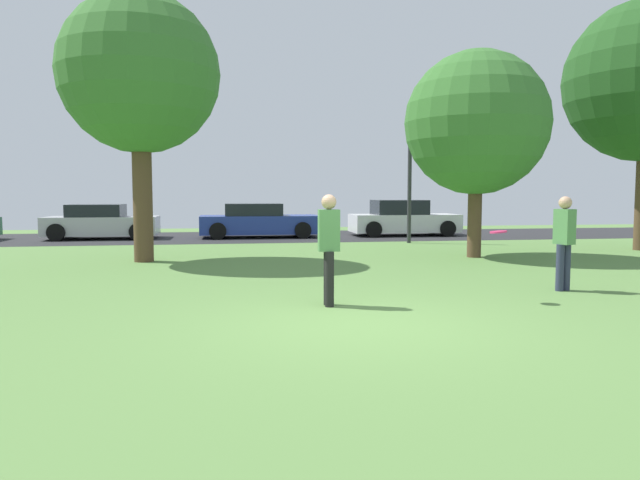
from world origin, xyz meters
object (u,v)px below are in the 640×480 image
Objects in this scene: maple_tree_near at (140,75)px; birch_tree_lone at (477,123)px; parked_car_white at (403,219)px; person_walking at (564,239)px; frisbee_disc at (498,232)px; person_thrower at (329,244)px; parked_car_silver at (101,223)px; street_lamp_post at (410,178)px; parked_car_blue at (258,222)px.

maple_tree_near is 8.82m from birch_tree_lone.
birch_tree_lone is 8.70m from parked_car_white.
frisbee_disc is (-1.66, -0.82, 0.19)m from person_walking.
person_thrower is 15.75m from parked_car_silver.
person_thrower is 5.16× the size of frisbee_disc.
parked_car_silver is (-11.34, 8.28, -2.99)m from birch_tree_lone.
maple_tree_near is 9.87m from frisbee_disc.
birch_tree_lone is 1.27× the size of parked_car_white.
person_thrower is at bearing -113.74° from street_lamp_post.
street_lamp_post is at bearing 68.39° from person_thrower.
frisbee_disc is (-2.39, -6.28, -2.48)m from birch_tree_lone.
maple_tree_near is 9.75m from street_lamp_post.
parked_car_white is at bearing 86.35° from birch_tree_lone.
birch_tree_lone is 4.88m from street_lamp_post.
birch_tree_lone reaches higher than person_thrower.
person_thrower is 0.40× the size of parked_car_white.
person_thrower is at bearing 82.41° from person_walking.
parked_car_blue is at bearing 93.30° from person_thrower.
parked_car_white is at bearing -22.17° from person_walking.
parked_car_blue is (-0.29, 14.29, -0.34)m from person_thrower.
person_walking reaches higher than frisbee_disc.
person_thrower is at bearing -88.83° from parked_car_blue.
person_thrower is 14.30m from parked_car_blue.
birch_tree_lone reaches higher than parked_car_silver.
frisbee_disc is 0.07× the size of street_lamp_post.
birch_tree_lone reaches higher than parked_car_blue.
person_walking is at bearing 11.46° from person_thrower.
parked_car_white is at bearing -0.54° from parked_car_silver.
parked_car_blue is (5.93, -0.18, 0.01)m from parked_car_silver.
maple_tree_near reaches higher than person_thrower.
person_thrower is 4.45m from person_walking.
birch_tree_lone is 10.19m from parked_car_blue.
parked_car_blue is 6.33m from street_lamp_post.
parked_car_white is (0.52, 8.17, -2.94)m from birch_tree_lone.
birch_tree_lone is at bearing 52.51° from person_thrower.
person_thrower reaches higher than person_walking.
maple_tree_near reaches higher than birch_tree_lone.
person_walking is at bearing -36.05° from maple_tree_near.
parked_car_silver is at bearing 161.86° from street_lamp_post.
frisbee_disc is (2.73, -0.10, 0.17)m from person_thrower.
parked_car_white is 3.93m from street_lamp_post.
street_lamp_post is at bearing -103.88° from parked_car_white.
person_thrower reaches higher than parked_car_blue.
parked_car_blue is (-3.02, 14.39, -0.51)m from frisbee_disc.
parked_car_white is (9.27, 7.80, -4.02)m from maple_tree_near.
person_thrower reaches higher than frisbee_disc.
person_thrower is 0.42× the size of parked_car_silver.
street_lamp_post is at bearing 94.17° from birch_tree_lone.
frisbee_disc is at bearing 0.00° from person_thrower.
parked_car_blue is at bearing 101.86° from frisbee_disc.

